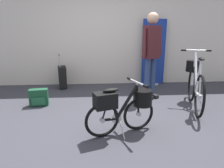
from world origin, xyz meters
The scene contains 8 objects.
ground_plane centered at (0.00, 0.00, 0.00)m, with size 8.04×8.04×0.00m, color #38383F.
back_wall centered at (0.00, 2.40, 1.42)m, with size 8.04×0.10×2.84m, color silver.
floor_banner_stand centered at (1.28, 2.21, 0.75)m, with size 0.60×0.36×1.67m.
folding_bike_foreground centered at (0.18, -0.35, 0.39)m, with size 0.97×0.53×0.72m.
display_bike_left centered at (1.61, 0.58, 0.47)m, with size 0.61×1.44×1.04m.
visitor_near_wall centered at (0.92, 1.11, 0.99)m, with size 0.47×0.37×1.72m.
rolling_suitcase centered at (-1.04, 2.00, 0.28)m, with size 0.26×0.39×0.83m.
backpack_on_floor centered at (-1.28, 0.78, 0.16)m, with size 0.35×0.22×0.32m.
Camera 1 is at (-0.16, -2.76, 1.33)m, focal length 31.14 mm.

